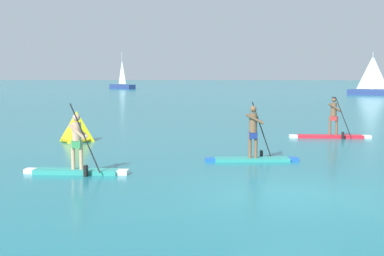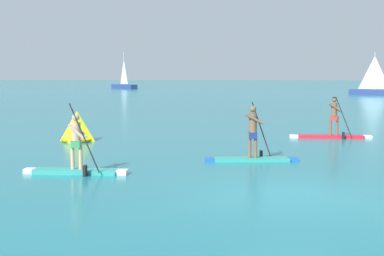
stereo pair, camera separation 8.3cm
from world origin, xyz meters
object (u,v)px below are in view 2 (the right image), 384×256
race_marker_buoy (77,128)px  sailboat_right_horizon (374,90)px  paddleboarder_near_left (76,161)px  paddleboarder_far_right (332,130)px  sailboat_left_horizon (124,85)px  paddleboarder_mid_center (253,148)px

race_marker_buoy → sailboat_right_horizon: sailboat_right_horizon is taller
paddleboarder_near_left → paddleboarder_far_right: (8.84, 9.35, -0.01)m
race_marker_buoy → sailboat_left_horizon: size_ratio=0.20×
paddleboarder_near_left → race_marker_buoy: size_ratio=2.19×
paddleboarder_far_right → sailboat_left_horizon: size_ratio=0.53×
paddleboarder_mid_center → sailboat_left_horizon: bearing=98.3°
sailboat_left_horizon → race_marker_buoy: bearing=141.9°
paddleboarder_near_left → paddleboarder_far_right: size_ratio=0.84×
paddleboarder_near_left → paddleboarder_far_right: paddleboarder_near_left is taller
sailboat_left_horizon → sailboat_right_horizon: (38.46, -26.79, -0.05)m
paddleboarder_near_left → race_marker_buoy: bearing=106.7°
race_marker_buoy → sailboat_left_horizon: bearing=99.9°
paddleboarder_far_right → sailboat_right_horizon: (14.03, 48.52, 0.34)m
paddleboarder_mid_center → sailboat_right_horizon: (17.77, 55.18, 0.29)m
paddleboarder_mid_center → paddleboarder_far_right: 7.65m
paddleboarder_near_left → race_marker_buoy: paddleboarder_near_left is taller
paddleboarder_far_right → sailboat_left_horizon: bearing=107.8°
paddleboarder_mid_center → sailboat_right_horizon: sailboat_right_horizon is taller
race_marker_buoy → sailboat_right_horizon: bearing=63.7°
sailboat_right_horizon → race_marker_buoy: bearing=-83.6°
paddleboarder_mid_center → paddleboarder_far_right: (3.75, 6.67, -0.06)m
paddleboarder_mid_center → paddleboarder_far_right: bearing=54.8°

